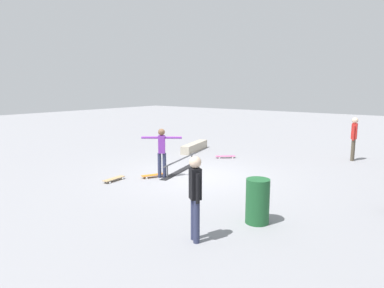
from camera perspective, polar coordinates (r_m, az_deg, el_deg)
name	(u,v)px	position (r m, az deg, el deg)	size (l,w,h in m)	color
ground_plane	(194,176)	(11.59, 0.37, -5.20)	(60.00, 60.00, 0.00)	gray
grind_rail	(181,166)	(12.23, -1.86, -3.54)	(2.69, 0.93, 0.43)	black
skate_ledge	(195,147)	(15.98, 0.42, -0.47)	(2.23, 0.40, 0.36)	#B2A893
skater_main	(162,149)	(11.23, -4.93, -0.87)	(0.83, 1.07, 1.59)	#2D3351
skateboard_main	(154,175)	(11.47, -6.27, -5.03)	(0.81, 0.53, 0.09)	orange
bystander_black_shirt	(195,194)	(6.62, 0.52, -8.10)	(0.28, 0.35, 1.65)	#2D3351
bystander_red_shirt	(354,136)	(15.20, 24.79, 1.14)	(0.39, 0.23, 1.71)	brown
loose_skateboard_natural	(114,179)	(11.24, -12.57, -5.51)	(0.81, 0.31, 0.09)	tan
loose_skateboard_pink	(225,156)	(14.48, 5.44, -1.99)	(0.68, 0.73, 0.09)	#E05993
trash_bin	(258,201)	(7.74, 10.58, -9.10)	(0.51, 0.51, 0.97)	#1E592D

